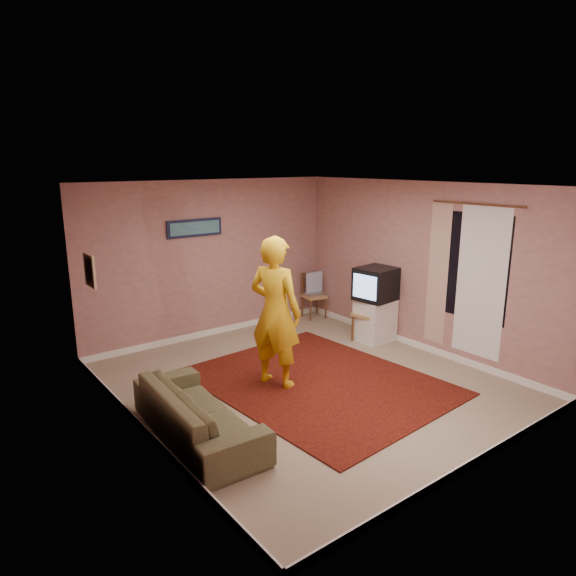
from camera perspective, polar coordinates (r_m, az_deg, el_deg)
ground at (r=6.99m, az=2.07°, el=-10.46°), size 5.00×5.00×0.00m
wall_back at (r=8.59m, az=-8.48°, el=3.16°), size 4.50×0.02×2.60m
wall_front at (r=4.97m, az=20.85°, el=-5.63°), size 4.50×0.02×2.60m
wall_left at (r=5.47m, az=-16.43°, el=-3.53°), size 0.02×5.00×2.60m
wall_right at (r=8.14m, az=14.51°, el=2.27°), size 0.02×5.00×2.60m
ceiling at (r=6.37m, az=2.27°, el=11.36°), size 4.50×5.00×0.02m
baseboard_back at (r=8.90m, az=-8.16°, el=-4.78°), size 4.50×0.02×0.10m
baseboard_front at (r=5.51m, az=19.58°, el=-17.97°), size 4.50×0.02×0.10m
baseboard_left at (r=5.95m, az=-15.48°, el=-15.06°), size 0.02×5.00×0.10m
baseboard_right at (r=8.47m, az=13.95°, el=-6.05°), size 0.02×5.00×0.10m
window at (r=7.60m, az=19.85°, el=2.21°), size 0.01×1.10×1.50m
curtain_sheer at (r=7.55m, az=20.62°, el=0.52°), size 0.01×0.75×2.10m
curtain_floral at (r=7.92m, az=16.30°, el=1.45°), size 0.01×0.35×2.10m
curtain_rod at (r=7.45m, az=20.22°, el=8.74°), size 0.02×1.40×0.02m
picture_back at (r=8.34m, az=-10.32°, el=6.59°), size 0.95×0.04×0.28m
picture_left at (r=6.90m, az=-21.13°, el=1.82°), size 0.04×0.38×0.42m
area_rug at (r=7.00m, az=3.43°, el=-10.38°), size 2.78×3.38×0.02m
tv_cabinet at (r=8.54m, az=9.63°, el=-3.53°), size 0.55×0.50×0.70m
crt_tv at (r=8.38m, az=9.78°, el=0.47°), size 0.68×0.62×0.53m
chair_a at (r=9.62m, az=2.92°, el=-0.31°), size 0.44×0.43×0.46m
dvd_player at (r=9.63m, az=2.92°, el=-0.64°), size 0.34×0.26×0.06m
blue_throw at (r=9.58m, az=2.93°, el=0.66°), size 0.36×0.05×0.38m
chair_b at (r=8.44m, az=8.94°, el=-2.16°), size 0.47×0.49×0.51m
game_console at (r=8.46m, az=8.92°, el=-2.61°), size 0.26×0.21×0.05m
sofa at (r=5.70m, az=-10.01°, el=-13.45°), size 0.86×1.98×0.57m
person at (r=6.60m, az=-1.42°, el=-2.72°), size 0.72×0.85×1.99m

